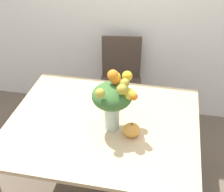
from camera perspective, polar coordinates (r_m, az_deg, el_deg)
ground_plane at (r=2.81m, az=-1.46°, el=-16.39°), size 12.00×12.00×0.00m
dining_table at (r=2.34m, az=-1.70°, el=-6.30°), size 1.39×1.15×0.73m
flower_vase at (r=2.09m, az=0.22°, el=-0.42°), size 0.32×0.32×0.46m
pumpkin at (r=2.16m, az=3.60°, el=-6.22°), size 0.12×0.12×0.11m
dining_chair_near_window at (r=3.21m, az=1.60°, el=2.65°), size 0.48×0.48×0.93m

